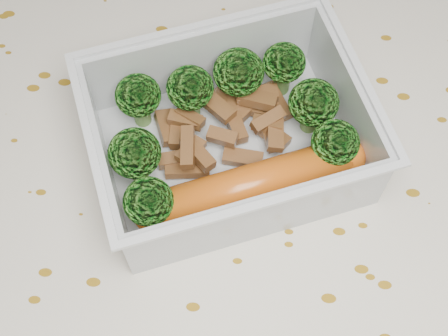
{
  "coord_description": "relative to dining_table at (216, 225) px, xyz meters",
  "views": [
    {
      "loc": [
        0.02,
        -0.19,
        1.15
      ],
      "look_at": [
        0.01,
        -0.0,
        0.78
      ],
      "focal_mm": 50.0,
      "sensor_mm": 36.0,
      "label": 1
    }
  ],
  "objects": [
    {
      "name": "broccoli_florets",
      "position": [
        0.0,
        0.03,
        0.12
      ],
      "size": [
        0.17,
        0.14,
        0.05
      ],
      "color": "#608C3F",
      "rests_on": "lunch_container"
    },
    {
      "name": "tablecloth",
      "position": [
        0.0,
        0.0,
        0.05
      ],
      "size": [
        1.46,
        0.96,
        0.19
      ],
      "color": "beige",
      "rests_on": "dining_table"
    },
    {
      "name": "sausage",
      "position": [
        0.03,
        -0.02,
        0.11
      ],
      "size": [
        0.15,
        0.08,
        0.03
      ],
      "color": "#C65612",
      "rests_on": "lunch_container"
    },
    {
      "name": "lunch_container",
      "position": [
        0.01,
        0.02,
        0.11
      ],
      "size": [
        0.22,
        0.2,
        0.06
      ],
      "color": "silver",
      "rests_on": "tablecloth"
    },
    {
      "name": "dining_table",
      "position": [
        0.0,
        0.0,
        0.0
      ],
      "size": [
        1.4,
        0.9,
        0.75
      ],
      "color": "brown",
      "rests_on": "ground"
    },
    {
      "name": "meat_pile",
      "position": [
        0.01,
        0.03,
        0.1
      ],
      "size": [
        0.1,
        0.09,
        0.03
      ],
      "color": "brown",
      "rests_on": "lunch_container"
    }
  ]
}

